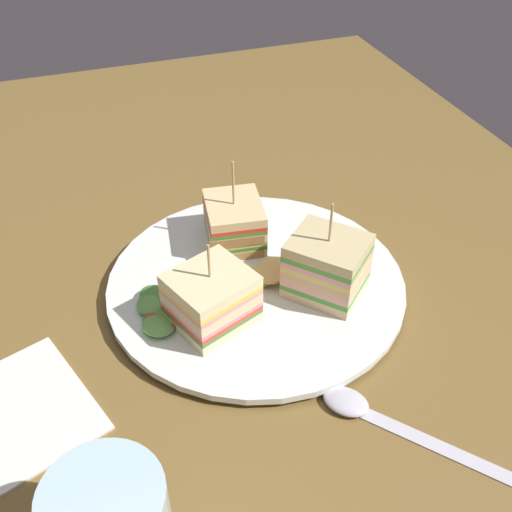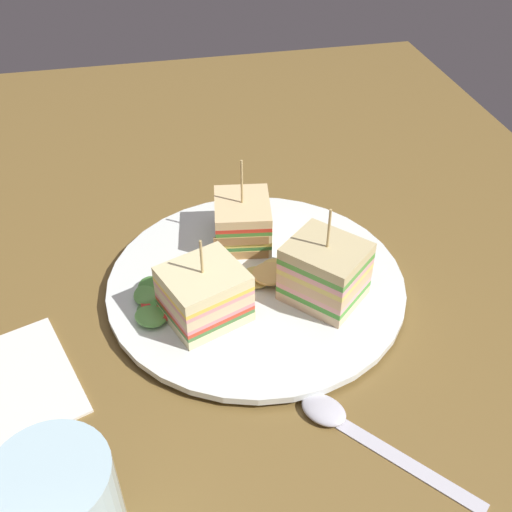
{
  "view_description": "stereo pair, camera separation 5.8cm",
  "coord_description": "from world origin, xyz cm",
  "px_view_note": "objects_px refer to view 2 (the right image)",
  "views": [
    {
      "loc": [
        42.52,
        -15.01,
        41.08
      ],
      "look_at": [
        0.0,
        0.0,
        4.27
      ],
      "focal_mm": 42.74,
      "sensor_mm": 36.0,
      "label": 1
    },
    {
      "loc": [
        44.09,
        -9.41,
        41.08
      ],
      "look_at": [
        0.0,
        0.0,
        4.27
      ],
      "focal_mm": 42.74,
      "sensor_mm": 36.0,
      "label": 2
    }
  ],
  "objects_px": {
    "sandwich_wedge_1": "(205,294)",
    "napkin": "(6,386)",
    "chip_pile": "(269,274)",
    "sandwich_wedge_0": "(240,222)",
    "spoon": "(344,423)",
    "sandwich_wedge_2": "(324,272)",
    "plate": "(256,283)"
  },
  "relations": [
    {
      "from": "sandwich_wedge_1",
      "to": "napkin",
      "type": "bearing_deg",
      "value": 170.59
    },
    {
      "from": "chip_pile",
      "to": "napkin",
      "type": "relative_size",
      "value": 0.48
    },
    {
      "from": "sandwich_wedge_0",
      "to": "spoon",
      "type": "xyz_separation_m",
      "value": [
        0.24,
        0.04,
        -0.03
      ]
    },
    {
      "from": "sandwich_wedge_2",
      "to": "spoon",
      "type": "distance_m",
      "value": 0.14
    },
    {
      "from": "sandwich_wedge_0",
      "to": "napkin",
      "type": "xyz_separation_m",
      "value": [
        0.14,
        -0.23,
        -0.03
      ]
    },
    {
      "from": "chip_pile",
      "to": "napkin",
      "type": "distance_m",
      "value": 0.26
    },
    {
      "from": "plate",
      "to": "napkin",
      "type": "bearing_deg",
      "value": -71.58
    },
    {
      "from": "sandwich_wedge_1",
      "to": "chip_pile",
      "type": "xyz_separation_m",
      "value": [
        -0.04,
        0.07,
        -0.02
      ]
    },
    {
      "from": "sandwich_wedge_1",
      "to": "spoon",
      "type": "xyz_separation_m",
      "value": [
        0.13,
        0.09,
        -0.03
      ]
    },
    {
      "from": "sandwich_wedge_0",
      "to": "chip_pile",
      "type": "xyz_separation_m",
      "value": [
        0.07,
        0.02,
        -0.02
      ]
    },
    {
      "from": "chip_pile",
      "to": "plate",
      "type": "bearing_deg",
      "value": -105.38
    },
    {
      "from": "sandwich_wedge_1",
      "to": "sandwich_wedge_0",
      "type": "bearing_deg",
      "value": 41.99
    },
    {
      "from": "sandwich_wedge_1",
      "to": "spoon",
      "type": "relative_size",
      "value": 0.66
    },
    {
      "from": "sandwich_wedge_0",
      "to": "sandwich_wedge_1",
      "type": "xyz_separation_m",
      "value": [
        0.11,
        -0.05,
        0.0
      ]
    },
    {
      "from": "plate",
      "to": "sandwich_wedge_2",
      "type": "bearing_deg",
      "value": 57.81
    },
    {
      "from": "sandwich_wedge_2",
      "to": "sandwich_wedge_0",
      "type": "bearing_deg",
      "value": -12.21
    },
    {
      "from": "chip_pile",
      "to": "spoon",
      "type": "relative_size",
      "value": 0.45
    },
    {
      "from": "sandwich_wedge_0",
      "to": "sandwich_wedge_2",
      "type": "xyz_separation_m",
      "value": [
        0.1,
        0.06,
        0.01
      ]
    },
    {
      "from": "sandwich_wedge_2",
      "to": "chip_pile",
      "type": "relative_size",
      "value": 1.7
    },
    {
      "from": "sandwich_wedge_1",
      "to": "chip_pile",
      "type": "height_order",
      "value": "sandwich_wedge_1"
    },
    {
      "from": "spoon",
      "to": "napkin",
      "type": "relative_size",
      "value": 1.06
    },
    {
      "from": "sandwich_wedge_2",
      "to": "napkin",
      "type": "relative_size",
      "value": 0.81
    },
    {
      "from": "plate",
      "to": "spoon",
      "type": "distance_m",
      "value": 0.18
    },
    {
      "from": "spoon",
      "to": "sandwich_wedge_0",
      "type": "bearing_deg",
      "value": -31.45
    },
    {
      "from": "plate",
      "to": "spoon",
      "type": "relative_size",
      "value": 2.23
    },
    {
      "from": "sandwich_wedge_0",
      "to": "chip_pile",
      "type": "distance_m",
      "value": 0.07
    },
    {
      "from": "plate",
      "to": "sandwich_wedge_1",
      "type": "height_order",
      "value": "sandwich_wedge_1"
    },
    {
      "from": "sandwich_wedge_0",
      "to": "sandwich_wedge_2",
      "type": "height_order",
      "value": "sandwich_wedge_2"
    },
    {
      "from": "sandwich_wedge_1",
      "to": "napkin",
      "type": "xyz_separation_m",
      "value": [
        0.04,
        -0.18,
        -0.04
      ]
    },
    {
      "from": "sandwich_wedge_2",
      "to": "napkin",
      "type": "distance_m",
      "value": 0.29
    },
    {
      "from": "plate",
      "to": "sandwich_wedge_1",
      "type": "xyz_separation_m",
      "value": [
        0.04,
        -0.06,
        0.03
      ]
    },
    {
      "from": "sandwich_wedge_2",
      "to": "napkin",
      "type": "bearing_deg",
      "value": 55.69
    }
  ]
}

